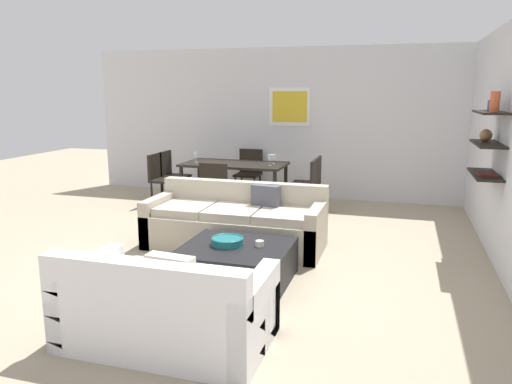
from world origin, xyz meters
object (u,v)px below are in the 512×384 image
Objects in this scene: wine_glass_right_far at (273,157)px; wine_glass_right_near at (270,158)px; candle_jar at (260,244)px; dining_chair_right_near at (306,184)px; coffee_table at (236,264)px; dining_chair_left_near at (161,176)px; dining_chair_head at (249,170)px; wine_glass_left_near at (196,155)px; dining_chair_foot at (216,187)px; dining_chair_right_far at (311,179)px; dining_table at (234,168)px; dining_chair_left_far at (171,172)px; sofa_beige at (236,224)px; apple_on_coffee_table at (215,241)px; loveseat_white at (166,308)px; decorative_bowl at (227,241)px.

wine_glass_right_far is 0.22m from wine_glass_right_near.
wine_glass_right_near is at bearing 103.05° from candle_jar.
wine_glass_right_near reaches higher than dining_chair_right_near.
coffee_table is 3.79m from dining_chair_left_near.
wine_glass_left_near is at bearing -124.38° from dining_chair_head.
coffee_table is 1.24× the size of dining_chair_foot.
dining_chair_left_near is (-2.53, -0.39, 0.00)m from dining_chair_right_far.
wine_glass_right_far reaches higher than dining_chair_right_near.
dining_chair_right_far is at bearing 8.09° from wine_glass_right_far.
dining_chair_foot is 1.20m from wine_glass_right_far.
dining_chair_left_far is at bearing 171.24° from dining_table.
wine_glass_right_near is at bearing -55.62° from dining_chair_head.
dining_chair_head is at bearing 90.00° from dining_table.
sofa_beige is at bearing -58.84° from dining_chair_foot.
apple_on_coffee_table is (0.14, -1.10, 0.12)m from sofa_beige.
wine_glass_right_near is at bearing 0.00° from wine_glass_left_near.
coffee_table is at bearing -51.19° from dining_chair_left_near.
dining_chair_left_near is (-2.26, 4.30, 0.21)m from loveseat_white.
wine_glass_left_near reaches higher than decorative_bowl.
dining_chair_foot is 1.05m from wine_glass_left_near.
loveseat_white is 4.65m from wine_glass_right_far.
sofa_beige is 2.03m from wine_glass_right_near.
sofa_beige reaches higher than dining_table.
dining_chair_left_near reaches higher than candle_jar.
dining_chair_foot is (1.26, -1.03, 0.00)m from dining_chair_left_far.
decorative_bowl is 1.87× the size of wine_glass_right_near.
candle_jar is 3.29m from wine_glass_right_far.
apple_on_coffee_table is 4.07m from dining_chair_head.
loveseat_white is 1.46m from candle_jar.
wine_glass_left_near is (-1.98, 2.97, 0.46)m from candle_jar.
dining_chair_right_far is at bearing 83.29° from apple_on_coffee_table.
loveseat_white is 1.78× the size of dining_chair_head.
dining_chair_left_far is at bearing 124.36° from decorative_bowl.
wine_glass_right_near is (1.91, -0.30, 0.37)m from dining_chair_left_far.
dining_chair_head is 1.21m from wine_glass_right_near.
apple_on_coffee_table is 0.46× the size of wine_glass_right_far.
decorative_bowl is 0.13m from apple_on_coffee_table.
wine_glass_right_far is (1.91, -0.09, 0.36)m from dining_chair_left_far.
dining_chair_right_far is 0.78m from wine_glass_right_near.
dining_chair_foot is at bearing -90.00° from dining_chair_head.
sofa_beige is 2.46m from loveseat_white.
wine_glass_right_far reaches higher than sofa_beige.
dining_table is 1.29m from dining_chair_left_near.
dining_table is at bearing 9.39° from wine_glass_left_near.
wine_glass_right_far is (-0.62, -0.09, 0.36)m from dining_chair_right_far.
dining_chair_left_near is (-2.37, 2.94, 0.31)m from coffee_table.
coffee_table is 1.24× the size of dining_chair_left_far.
dining_chair_foot is 1.42m from dining_chair_left_near.
dining_chair_right_near is (1.26, -0.19, -0.17)m from dining_table.
dining_chair_right_near is at bearing -39.28° from dining_chair_head.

